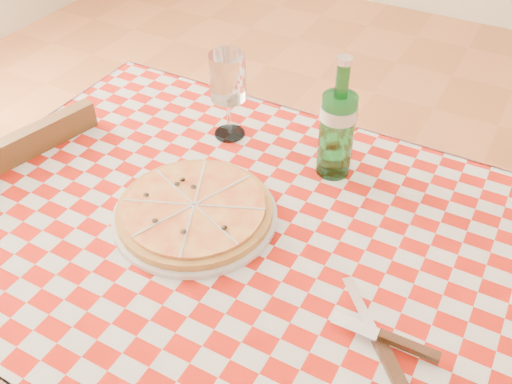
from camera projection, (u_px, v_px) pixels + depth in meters
dining_table at (251, 271)px, 1.16m from camera, size 1.20×0.80×0.75m
tablecloth at (250, 238)px, 1.10m from camera, size 1.30×0.90×0.01m
chair_far at (36, 229)px, 1.53m from camera, size 0.44×0.44×0.82m
pizza_plate at (195, 209)px, 1.13m from camera, size 0.43×0.43×0.04m
water_bottle at (338, 118)px, 1.16m from camera, size 0.08×0.08×0.27m
wine_glass at (228, 96)px, 1.29m from camera, size 0.10×0.10×0.21m
cutlery at (378, 336)px, 0.91m from camera, size 0.30×0.28×0.03m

